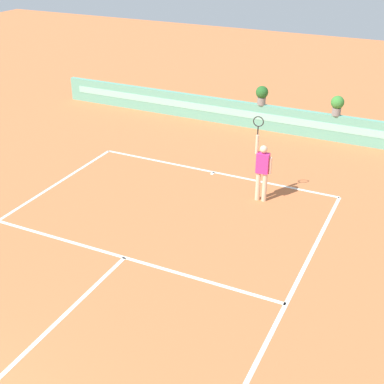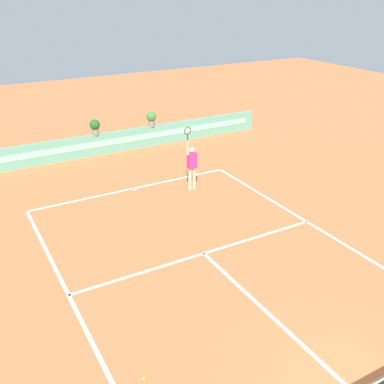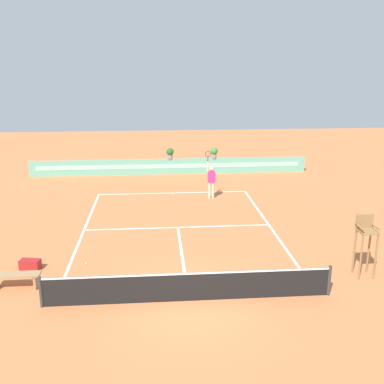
# 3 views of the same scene
# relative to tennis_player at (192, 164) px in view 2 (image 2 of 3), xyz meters

# --- Properties ---
(ground_plane) EXTENTS (60.00, 60.00, 0.00)m
(ground_plane) POSITION_rel_tennis_player_xyz_m (-2.02, -4.71, -1.05)
(ground_plane) COLOR #C66B3D
(court_lines) EXTENTS (8.32, 11.94, 0.01)m
(court_lines) POSITION_rel_tennis_player_xyz_m (-2.02, -4.00, -1.05)
(court_lines) COLOR white
(court_lines) RESTS_ON ground
(back_wall_barrier) EXTENTS (18.00, 0.21, 1.00)m
(back_wall_barrier) POSITION_rel_tennis_player_xyz_m (-2.02, 5.67, -0.55)
(back_wall_barrier) COLOR #60A88E
(back_wall_barrier) RESTS_ON ground
(tennis_player) EXTENTS (0.62, 0.25, 2.58)m
(tennis_player) POSITION_rel_tennis_player_xyz_m (0.00, 0.00, 0.00)
(tennis_player) COLOR beige
(tennis_player) RESTS_ON ground
(tennis_ball_near_baseline) EXTENTS (0.07, 0.07, 0.07)m
(tennis_ball_near_baseline) POSITION_rel_tennis_player_xyz_m (-5.54, -7.84, -1.02)
(tennis_ball_near_baseline) COLOR #CCE033
(tennis_ball_near_baseline) RESTS_ON ground
(potted_plant_right) EXTENTS (0.48, 0.48, 0.72)m
(potted_plant_right) POSITION_rel_tennis_player_xyz_m (0.89, 5.68, 0.36)
(potted_plant_right) COLOR gray
(potted_plant_right) RESTS_ON back_wall_barrier
(potted_plant_centre) EXTENTS (0.48, 0.48, 0.72)m
(potted_plant_centre) POSITION_rel_tennis_player_xyz_m (-1.99, 5.68, 0.36)
(potted_plant_centre) COLOR gray
(potted_plant_centre) RESTS_ON back_wall_barrier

